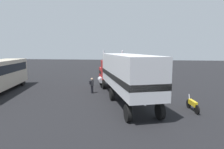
# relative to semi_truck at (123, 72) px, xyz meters

# --- Properties ---
(ground_plane) EXTENTS (120.00, 120.00, 0.00)m
(ground_plane) POSITION_rel_semi_truck_xyz_m (5.94, 2.31, -2.52)
(ground_plane) COLOR black
(lane_stripe_near) EXTENTS (4.12, 1.85, 0.01)m
(lane_stripe_near) POSITION_rel_semi_truck_xyz_m (0.15, -1.19, -2.52)
(lane_stripe_near) COLOR silver
(lane_stripe_near) RESTS_ON ground_plane
(lane_stripe_mid) EXTENTS (4.25, 1.47, 0.01)m
(lane_stripe_mid) POSITION_rel_semi_truck_xyz_m (4.18, -3.99, -2.52)
(lane_stripe_mid) COLOR silver
(lane_stripe_mid) RESTS_ON ground_plane
(semi_truck) EXTENTS (14.14, 7.23, 4.50)m
(semi_truck) POSITION_rel_semi_truck_xyz_m (0.00, 0.00, 0.00)
(semi_truck) COLOR #B21919
(semi_truck) RESTS_ON ground_plane
(person_bystander) EXTENTS (0.45, 0.47, 1.63)m
(person_bystander) POSITION_rel_semi_truck_xyz_m (1.85, 3.47, -1.63)
(person_bystander) COLOR black
(person_bystander) RESTS_ON ground_plane
(motorcycle) EXTENTS (2.10, 0.44, 1.12)m
(motorcycle) POSITION_rel_semi_truck_xyz_m (-2.58, -5.46, -2.04)
(motorcycle) COLOR black
(motorcycle) RESTS_ON ground_plane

